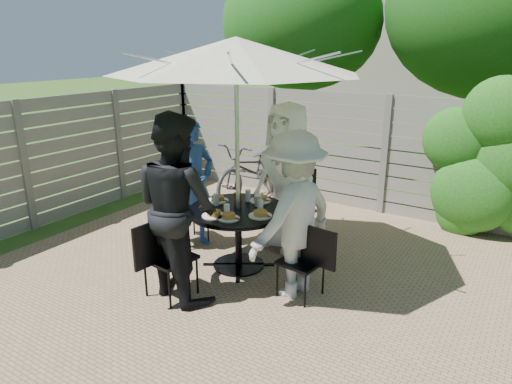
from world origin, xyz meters
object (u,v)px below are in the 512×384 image
Objects in this scene: person_left at (193,185)px; chair_right at (302,276)px; chair_left at (189,226)px; chair_front at (170,274)px; chair_back at (292,223)px; person_right at (293,216)px; glass_right at (261,206)px; plate_left at (218,199)px; patio_table at (238,227)px; plate_extra at (229,217)px; plate_front at (214,214)px; plate_right at (260,214)px; glass_front at (227,210)px; plate_back at (260,199)px; umbrella at (236,56)px; person_back at (286,177)px; glass_back at (248,196)px; bicycle at (253,169)px; syrup_jug at (238,200)px; person_front at (177,207)px; coffee_cup at (258,201)px; glass_left at (216,199)px.

chair_right is at bearing -89.95° from person_left.
chair_left is 0.92× the size of chair_front.
person_right is at bearing 42.22° from chair_back.
glass_right is at bearing -19.85° from chair_front.
plate_left is at bearing -90.00° from person_left.
patio_table is 0.80× the size of person_left.
chair_left is at bearing 152.56° from plate_extra.
glass_right is (0.36, 0.40, 0.05)m from plate_front.
plate_right is 1.86× the size of glass_front.
chair_right is (1.75, -0.39, -0.60)m from person_left.
plate_back is (0.89, 0.17, -0.08)m from person_left.
patio_table is 1.00m from chair_right.
umbrella reaches higher than person_back.
umbrella is 2.38m from chair_right.
plate_left is at bearing -147.19° from glass_back.
chair_right reaches higher than plate_left.
person_left is 0.89× the size of bicycle.
syrup_jug is (-0.00, -0.21, 0.01)m from glass_back.
chair_left is (-1.12, -0.60, -0.70)m from person_back.
glass_back is at bearing 21.56° from chair_left.
plate_left is (-0.53, -0.73, -0.18)m from person_back.
person_front reaches higher than plate_extra.
patio_table is 1.00m from chair_front.
person_right is (-0.13, 0.03, 0.63)m from chair_right.
glass_right is 0.20m from coffee_cup.
glass_left is at bearing -100.42° from person_left.
patio_table is 9.68× the size of glass_back.
umbrella is at bearing 108.27° from plate_extra.
umbrella is 1.84× the size of person_right.
syrup_jug reaches higher than chair_left.
glass_back is (-0.26, -0.67, 0.53)m from chair_back.
plate_left is 1.86× the size of glass_right.
patio_table is at bearing 108.27° from plate_extra.
person_front reaches higher than plate_back.
patio_table is 0.89m from person_left.
plate_right reaches higher than patio_table.
glass_front is 0.48m from coffee_cup.
chair_right is 1.06m from glass_front.
umbrella reaches higher than plate_left.
chair_back is 3.67× the size of plate_front.
chair_front reaches higher than glass_left.
glass_right is (0.17, 0.38, 0.05)m from plate_extra.
bicycle is at bearing 117.40° from glass_front.
chair_back is 1.36m from chair_right.
umbrella is 3.28m from bicycle.
glass_right is at bearing -100.42° from person_right.
person_left is 0.77m from syrup_jug.
glass_right is at bearing 9.31° from glass_left.
person_back reaches higher than chair_left.
person_left is (-0.99, -0.63, -0.10)m from person_back.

